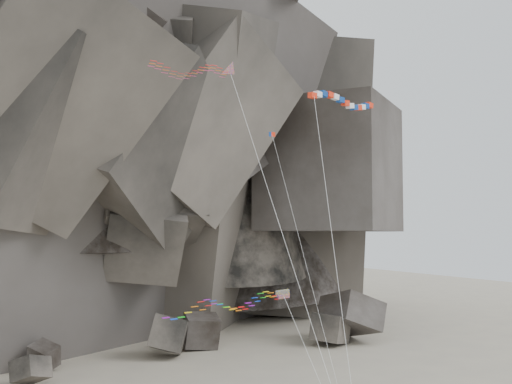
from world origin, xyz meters
TOP-DOWN VIEW (x-y plane):
  - headland at (0.00, 70.00)m, footprint 110.00×70.00m
  - boulder_field at (15.29, 32.64)m, footprint 66.25×17.72m
  - delta_kite at (-7.13, 3.27)m, footprint 8.37×16.16m
  - banner_kite at (8.69, 2.11)m, footprint 16.30×15.68m
  - parafoil_kite at (-4.19, 2.60)m, footprint 13.19×15.38m
  - pennant_kite at (1.23, 1.19)m, footprint 5.22×16.71m

SIDE VIEW (x-z plane):
  - boulder_field at x=15.29m, z-range -2.17..6.07m
  - parafoil_kite at x=-4.19m, z-range 6.27..17.17m
  - pennant_kite at x=1.23m, z-range 8.62..33.51m
  - banner_kite at x=8.69m, z-range 15.09..43.66m
  - delta_kite at x=-7.13m, z-range 15.40..45.90m
  - headland at x=0.00m, z-range 0.00..84.00m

